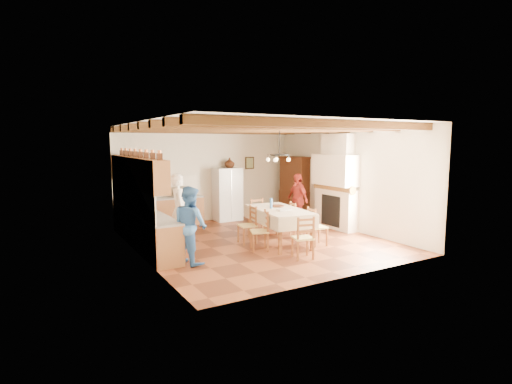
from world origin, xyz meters
The scene contains 31 objects.
floor centered at (0.00, 0.00, -0.01)m, with size 6.00×6.50×0.02m, color #4C2313.
ceiling centered at (0.00, 0.00, 3.01)m, with size 6.00×6.50×0.02m, color white.
wall_back centered at (0.00, 3.26, 1.50)m, with size 6.00×0.02×3.00m, color beige.
wall_front centered at (0.00, -3.26, 1.50)m, with size 6.00×0.02×3.00m, color beige.
wall_left centered at (-3.01, 0.00, 1.50)m, with size 0.02×6.50×3.00m, color beige.
wall_right centered at (3.01, 0.00, 1.50)m, with size 0.02×6.50×3.00m, color beige.
ceiling_beams centered at (0.00, 0.00, 2.91)m, with size 6.00×6.30×0.16m, color #3C1E12, non-canonical shape.
lower_cabinets_left centered at (-2.70, 1.05, 0.43)m, with size 0.60×4.30×0.86m, color brown.
lower_cabinets_back centered at (-1.55, 2.95, 0.43)m, with size 2.30×0.60×0.86m, color brown.
countertop_left centered at (-2.70, 1.05, 0.88)m, with size 0.62×4.30×0.04m, color slate.
countertop_back centered at (-1.55, 2.95, 0.88)m, with size 2.34×0.62×0.04m, color slate.
backsplash_left centered at (-2.98, 1.05, 1.20)m, with size 0.03×4.30×0.60m, color silver.
backsplash_back centered at (-1.55, 3.23, 1.20)m, with size 2.30×0.03×0.60m, color silver.
upper_cabinets centered at (-2.83, 1.05, 1.85)m, with size 0.35×4.20×0.70m, color brown.
fireplace centered at (2.72, 0.20, 1.40)m, with size 0.56×1.60×2.80m, color beige, non-canonical shape.
wall_picture centered at (1.55, 3.23, 1.85)m, with size 0.34×0.03×0.42m, color #2D2314.
refrigerator centered at (0.55, 3.00, 0.86)m, with size 0.86×0.71×1.72m, color silver.
hutch centered at (2.75, 2.24, 1.04)m, with size 0.48×1.14×2.08m, color #381E0E, non-canonical shape.
dining_table centered at (0.31, -0.49, 0.81)m, with size 1.29×2.16×0.90m.
chandelier centered at (0.31, -0.49, 2.25)m, with size 0.47×0.47×0.03m, color black.
chair_left_near centered at (-0.43, -0.77, 0.48)m, with size 0.42×0.40×0.96m, color brown, non-canonical shape.
chair_left_far centered at (-0.36, -0.04, 0.48)m, with size 0.42×0.40×0.96m, color brown, non-canonical shape.
chair_right_near centered at (1.06, -1.09, 0.48)m, with size 0.42×0.40×0.96m, color brown, non-canonical shape.
chair_right_far centered at (1.18, -0.14, 0.48)m, with size 0.42×0.40×0.96m, color brown, non-canonical shape.
chair_end_near centered at (0.06, -1.83, 0.48)m, with size 0.42×0.40×0.96m, color brown, non-canonical shape.
chair_end_far centered at (0.53, 0.85, 0.48)m, with size 0.42×0.40×0.96m, color brown, non-canonical shape.
person_man centered at (-1.94, 0.53, 0.90)m, with size 0.66×0.43×1.80m, color white.
person_woman_blue centered at (-2.21, -0.91, 0.83)m, with size 0.80×0.63×1.65m, color #3463A8.
person_woman_red centered at (2.06, 1.12, 0.81)m, with size 0.95×0.39×1.61m, color #BC362C.
microwave centered at (-0.96, 2.95, 1.04)m, with size 0.51×0.35×0.28m, color silver.
fridge_vase centered at (0.67, 3.00, 1.89)m, with size 0.32×0.32×0.34m, color #381E0E.
Camera 1 is at (-5.16, -8.74, 2.55)m, focal length 28.00 mm.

